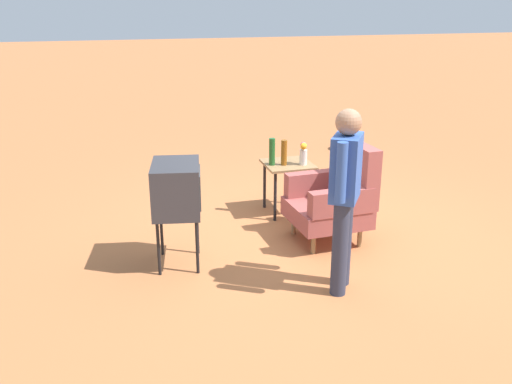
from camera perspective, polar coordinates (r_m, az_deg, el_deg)
ground_plane at (r=6.18m, az=5.56°, el=-4.63°), size 60.00×60.00×0.00m
armchair at (r=6.00m, az=8.15°, el=-0.37°), size 0.82×0.82×1.06m
side_table at (r=6.70m, az=3.26°, el=2.20°), size 0.56×0.56×0.62m
tv_on_stand at (r=5.34m, az=-8.09°, el=0.33°), size 0.67×0.53×1.03m
person_standing at (r=4.83m, az=9.04°, el=0.16°), size 0.49×0.38×1.64m
bottle_tall_amber at (r=6.56m, az=2.87°, el=4.03°), size 0.07×0.07×0.30m
bottle_wine_green at (r=6.55m, az=1.64°, el=4.12°), size 0.07×0.07×0.32m
flower_vase at (r=6.58m, az=4.85°, el=4.03°), size 0.15×0.10×0.27m
shrub_near at (r=9.74m, az=9.44°, el=5.19°), size 0.42×0.42×0.32m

